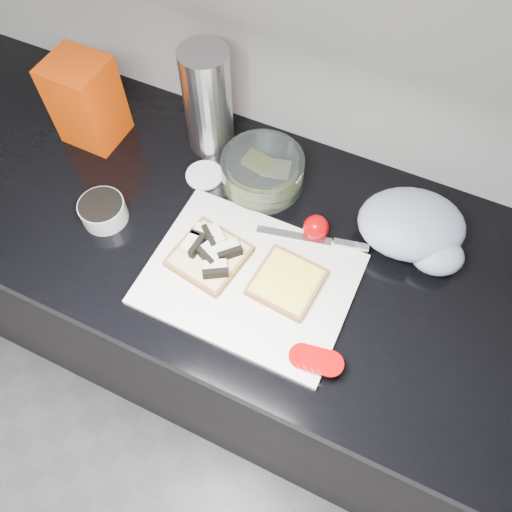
{
  "coord_description": "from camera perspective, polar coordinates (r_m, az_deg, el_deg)",
  "views": [
    {
      "loc": [
        0.33,
        0.69,
        1.78
      ],
      "look_at": [
        0.13,
        1.13,
        0.95
      ],
      "focal_mm": 35.0,
      "sensor_mm": 36.0,
      "label": 1
    }
  ],
  "objects": [
    {
      "name": "steel_canister",
      "position": [
        1.13,
        -5.51,
        17.15
      ],
      "size": [
        0.1,
        0.1,
        0.25
      ],
      "primitive_type": "cylinder",
      "color": "#ADADB2",
      "rests_on": "countertop"
    },
    {
      "name": "whole_tomatoes",
      "position": [
        1.03,
        6.87,
        3.26
      ],
      "size": [
        0.05,
        0.05,
        0.05
      ],
      "rotation": [
        0.0,
        0.0,
        -0.25
      ],
      "color": "#B60405",
      "rests_on": "countertop"
    },
    {
      "name": "countertop",
      "position": [
        1.09,
        -4.46,
        3.57
      ],
      "size": [
        3.5,
        0.64,
        0.04
      ],
      "primitive_type": "cube",
      "color": "black",
      "rests_on": "base_cabinet"
    },
    {
      "name": "knife",
      "position": [
        1.03,
        8.06,
        1.71
      ],
      "size": [
        0.23,
        0.07,
        0.01
      ],
      "rotation": [
        0.0,
        0.0,
        0.22
      ],
      "color": "#BABABF",
      "rests_on": "cutting_board"
    },
    {
      "name": "bread_left",
      "position": [
        1.0,
        -5.32,
        0.23
      ],
      "size": [
        0.16,
        0.16,
        0.04
      ],
      "rotation": [
        0.0,
        0.0,
        -0.16
      ],
      "color": "beige",
      "rests_on": "cutting_board"
    },
    {
      "name": "bread_bag",
      "position": [
        1.22,
        -18.82,
        16.41
      ],
      "size": [
        0.13,
        0.12,
        0.2
      ],
      "primitive_type": "cube",
      "rotation": [
        0.0,
        0.0,
        -0.02
      ],
      "color": "red",
      "rests_on": "countertop"
    },
    {
      "name": "glass_bowl",
      "position": [
        1.1,
        0.74,
        9.63
      ],
      "size": [
        0.18,
        0.18,
        0.08
      ],
      "rotation": [
        0.0,
        0.0,
        -0.14
      ],
      "color": "silver",
      "rests_on": "countertop"
    },
    {
      "name": "tub_lid",
      "position": [
        1.15,
        -5.91,
        9.18
      ],
      "size": [
        0.1,
        0.1,
        0.01
      ],
      "primitive_type": "cylinder",
      "rotation": [
        0.0,
        0.0,
        -0.18
      ],
      "color": "white",
      "rests_on": "countertop"
    },
    {
      "name": "cutting_board",
      "position": [
        0.99,
        -0.74,
        -2.65
      ],
      "size": [
        0.4,
        0.3,
        0.01
      ],
      "primitive_type": "cube",
      "color": "white",
      "rests_on": "countertop"
    },
    {
      "name": "tomato_slices",
      "position": [
        0.91,
        6.85,
        -11.7
      ],
      "size": [
        0.11,
        0.07,
        0.02
      ],
      "rotation": [
        0.0,
        0.0,
        -0.41
      ],
      "color": "#B60405",
      "rests_on": "cutting_board"
    },
    {
      "name": "grocery_bag",
      "position": [
        1.05,
        17.71,
        3.02
      ],
      "size": [
        0.26,
        0.23,
        0.1
      ],
      "rotation": [
        0.0,
        0.0,
        0.33
      ],
      "color": "#9AA4BD",
      "rests_on": "countertop"
    },
    {
      "name": "base_cabinet",
      "position": [
        1.48,
        -3.29,
        -6.15
      ],
      "size": [
        3.5,
        0.6,
        0.86
      ],
      "primitive_type": "cube",
      "color": "black",
      "rests_on": "ground"
    },
    {
      "name": "bread_right",
      "position": [
        0.97,
        3.53,
        -3.01
      ],
      "size": [
        0.14,
        0.14,
        0.02
      ],
      "rotation": [
        0.0,
        0.0,
        -0.09
      ],
      "color": "beige",
      "rests_on": "cutting_board"
    },
    {
      "name": "seed_tub",
      "position": [
        1.1,
        -17.1,
        5.02
      ],
      "size": [
        0.1,
        0.1,
        0.05
      ],
      "color": "#AEB4B4",
      "rests_on": "countertop"
    }
  ]
}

